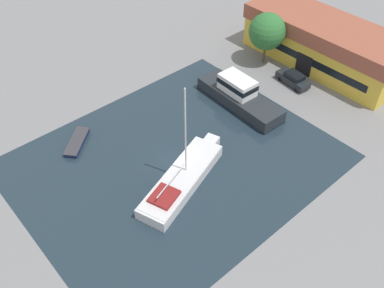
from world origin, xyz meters
TOP-DOWN VIEW (x-y plane):
  - ground_plane at (0.00, 0.00)m, footprint 440.00×440.00m
  - water_canal at (0.00, 0.00)m, footprint 26.10×31.69m
  - warehouse_building at (-1.46, 27.41)m, footprint 22.38×8.44m
  - quay_tree_near_building at (-6.87, 21.71)m, footprint 4.92×4.92m
  - parked_car at (-0.74, 20.47)m, footprint 4.80×2.30m
  - sailboat_moored at (2.94, -1.49)m, footprint 6.85×12.91m
  - motor_cruiser at (-2.48, 12.16)m, footprint 11.98×4.02m
  - small_dinghy at (-9.19, -6.46)m, footprint 4.20×4.51m

SIDE VIEW (x-z plane):
  - ground_plane at x=0.00m, z-range 0.00..0.00m
  - water_canal at x=0.00m, z-range 0.00..0.01m
  - small_dinghy at x=-9.19m, z-range 0.01..0.57m
  - sailboat_moored at x=2.94m, z-range -4.91..6.36m
  - parked_car at x=-0.74m, z-range 0.01..1.69m
  - motor_cruiser at x=-2.48m, z-range -0.50..3.09m
  - warehouse_building at x=-1.46m, z-range 0.04..6.14m
  - quay_tree_near_building at x=-6.87m, z-range 1.09..8.21m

